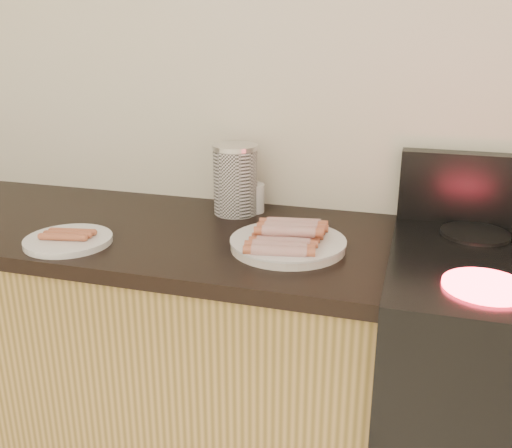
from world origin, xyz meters
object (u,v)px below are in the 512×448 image
(main_plate, at_px, (288,245))
(canister, at_px, (235,179))
(side_plate, at_px, (68,240))
(mug, at_px, (253,198))

(main_plate, height_order, canister, canister)
(main_plate, height_order, side_plate, main_plate)
(main_plate, distance_m, side_plate, 0.58)
(mug, bearing_deg, canister, -148.22)
(main_plate, bearing_deg, mug, 122.82)
(main_plate, xyz_separation_m, side_plate, (-0.56, -0.13, -0.00))
(side_plate, xyz_separation_m, mug, (0.39, 0.40, 0.04))
(side_plate, relative_size, canister, 1.08)
(canister, bearing_deg, side_plate, -132.56)
(side_plate, xyz_separation_m, canister, (0.34, 0.37, 0.10))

